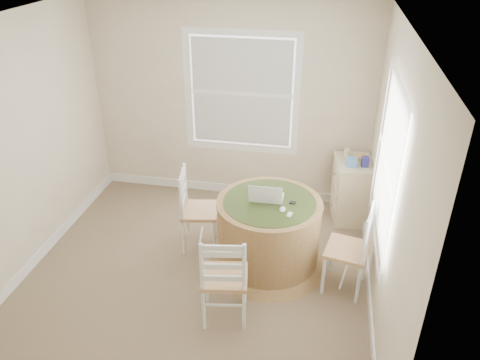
% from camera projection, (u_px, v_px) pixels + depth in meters
% --- Properties ---
extents(room, '(3.64, 3.64, 2.64)m').
position_uv_depth(room, '(212.00, 161.00, 4.50)').
color(room, '#876D55').
rests_on(room, ground).
extents(round_table, '(1.28, 1.28, 0.79)m').
position_uv_depth(round_table, '(269.00, 230.00, 4.99)').
color(round_table, '#9D7446').
rests_on(round_table, ground).
extents(chair_left, '(0.46, 0.48, 0.95)m').
position_uv_depth(chair_left, '(200.00, 210.00, 5.25)').
color(chair_left, white).
rests_on(chair_left, ground).
extents(chair_near, '(0.48, 0.46, 0.95)m').
position_uv_depth(chair_near, '(225.00, 276.00, 4.27)').
color(chair_near, white).
rests_on(chair_near, ground).
extents(chair_right, '(0.48, 0.49, 0.95)m').
position_uv_depth(chair_right, '(347.00, 249.00, 4.63)').
color(chair_right, white).
rests_on(chair_right, ground).
extents(laptop, '(0.35, 0.31, 0.24)m').
position_uv_depth(laptop, '(266.00, 197.00, 4.83)').
color(laptop, white).
rests_on(laptop, round_table).
extents(mouse, '(0.08, 0.11, 0.03)m').
position_uv_depth(mouse, '(282.00, 209.00, 4.67)').
color(mouse, white).
rests_on(mouse, round_table).
extents(phone, '(0.06, 0.10, 0.02)m').
position_uv_depth(phone, '(290.00, 215.00, 4.59)').
color(phone, '#B7BABF').
rests_on(phone, round_table).
extents(keys, '(0.07, 0.06, 0.02)m').
position_uv_depth(keys, '(293.00, 203.00, 4.78)').
color(keys, black).
rests_on(keys, round_table).
extents(corner_chest, '(0.51, 0.65, 0.79)m').
position_uv_depth(corner_chest, '(351.00, 190.00, 5.81)').
color(corner_chest, beige).
rests_on(corner_chest, ground).
extents(tissue_box, '(0.13, 0.13, 0.10)m').
position_uv_depth(tissue_box, '(352.00, 162.00, 5.51)').
color(tissue_box, '#5F95D9').
rests_on(tissue_box, corner_chest).
extents(box_yellow, '(0.16, 0.12, 0.06)m').
position_uv_depth(box_yellow, '(360.00, 158.00, 5.64)').
color(box_yellow, gold).
rests_on(box_yellow, corner_chest).
extents(box_blue, '(0.09, 0.09, 0.12)m').
position_uv_depth(box_blue, '(365.00, 162.00, 5.49)').
color(box_blue, navy).
rests_on(box_blue, corner_chest).
extents(cup_cream, '(0.07, 0.07, 0.09)m').
position_uv_depth(cup_cream, '(347.00, 153.00, 5.74)').
color(cup_cream, beige).
rests_on(cup_cream, corner_chest).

